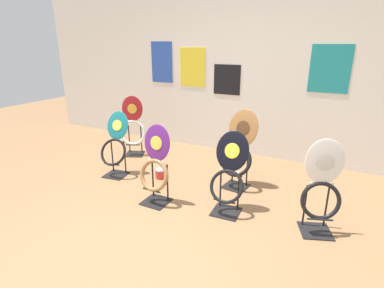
{
  "coord_description": "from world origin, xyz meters",
  "views": [
    {
      "loc": [
        1.31,
        -1.95,
        1.69
      ],
      "look_at": [
        -0.23,
        1.02,
        0.55
      ],
      "focal_mm": 28.0,
      "sensor_mm": 36.0,
      "label": 1
    }
  ],
  "objects_px": {
    "toilet_seat_display_jazz_black": "(229,176)",
    "toilet_seat_display_purple_note": "(155,167)",
    "toilet_seat_display_crimson_swirl": "(133,128)",
    "toilet_seat_display_teal_sax": "(115,145)",
    "toilet_seat_display_white_plain": "(321,190)",
    "toilet_seat_display_woodgrain": "(239,152)",
    "paint_can": "(160,173)"
  },
  "relations": [
    {
      "from": "toilet_seat_display_teal_sax",
      "to": "toilet_seat_display_jazz_black",
      "type": "bearing_deg",
      "value": -6.54
    },
    {
      "from": "toilet_seat_display_purple_note",
      "to": "paint_can",
      "type": "height_order",
      "value": "toilet_seat_display_purple_note"
    },
    {
      "from": "toilet_seat_display_jazz_black",
      "to": "toilet_seat_display_purple_note",
      "type": "height_order",
      "value": "toilet_seat_display_purple_note"
    },
    {
      "from": "toilet_seat_display_teal_sax",
      "to": "toilet_seat_display_white_plain",
      "type": "bearing_deg",
      "value": -3.65
    },
    {
      "from": "toilet_seat_display_white_plain",
      "to": "toilet_seat_display_woodgrain",
      "type": "bearing_deg",
      "value": 149.81
    },
    {
      "from": "toilet_seat_display_teal_sax",
      "to": "paint_can",
      "type": "distance_m",
      "value": 0.7
    },
    {
      "from": "toilet_seat_display_jazz_black",
      "to": "toilet_seat_display_woodgrain",
      "type": "bearing_deg",
      "value": 99.63
    },
    {
      "from": "toilet_seat_display_crimson_swirl",
      "to": "paint_can",
      "type": "height_order",
      "value": "toilet_seat_display_crimson_swirl"
    },
    {
      "from": "toilet_seat_display_crimson_swirl",
      "to": "toilet_seat_display_purple_note",
      "type": "relative_size",
      "value": 1.06
    },
    {
      "from": "toilet_seat_display_jazz_black",
      "to": "paint_can",
      "type": "bearing_deg",
      "value": 161.65
    },
    {
      "from": "toilet_seat_display_crimson_swirl",
      "to": "toilet_seat_display_purple_note",
      "type": "xyz_separation_m",
      "value": [
        1.15,
        -1.09,
        -0.01
      ]
    },
    {
      "from": "toilet_seat_display_crimson_swirl",
      "to": "toilet_seat_display_teal_sax",
      "type": "bearing_deg",
      "value": -69.78
    },
    {
      "from": "toilet_seat_display_woodgrain",
      "to": "toilet_seat_display_purple_note",
      "type": "relative_size",
      "value": 1.08
    },
    {
      "from": "toilet_seat_display_teal_sax",
      "to": "toilet_seat_display_purple_note",
      "type": "height_order",
      "value": "toilet_seat_display_purple_note"
    },
    {
      "from": "toilet_seat_display_jazz_black",
      "to": "toilet_seat_display_woodgrain",
      "type": "xyz_separation_m",
      "value": [
        -0.1,
        0.59,
        0.05
      ]
    },
    {
      "from": "toilet_seat_display_crimson_swirl",
      "to": "toilet_seat_display_woodgrain",
      "type": "xyz_separation_m",
      "value": [
        1.81,
        -0.31,
        0.02
      ]
    },
    {
      "from": "toilet_seat_display_woodgrain",
      "to": "toilet_seat_display_purple_note",
      "type": "xyz_separation_m",
      "value": [
        -0.67,
        -0.79,
        -0.03
      ]
    },
    {
      "from": "toilet_seat_display_crimson_swirl",
      "to": "toilet_seat_display_purple_note",
      "type": "bearing_deg",
      "value": -43.6
    },
    {
      "from": "toilet_seat_display_woodgrain",
      "to": "toilet_seat_display_teal_sax",
      "type": "height_order",
      "value": "toilet_seat_display_woodgrain"
    },
    {
      "from": "toilet_seat_display_crimson_swirl",
      "to": "toilet_seat_display_teal_sax",
      "type": "xyz_separation_m",
      "value": [
        0.26,
        -0.71,
        -0.02
      ]
    },
    {
      "from": "paint_can",
      "to": "toilet_seat_display_white_plain",
      "type": "bearing_deg",
      "value": -9.54
    },
    {
      "from": "toilet_seat_display_jazz_black",
      "to": "toilet_seat_display_woodgrain",
      "type": "distance_m",
      "value": 0.6
    },
    {
      "from": "toilet_seat_display_white_plain",
      "to": "toilet_seat_display_purple_note",
      "type": "distance_m",
      "value": 1.65
    },
    {
      "from": "toilet_seat_display_jazz_black",
      "to": "toilet_seat_display_white_plain",
      "type": "relative_size",
      "value": 0.92
    },
    {
      "from": "toilet_seat_display_purple_note",
      "to": "paint_can",
      "type": "relative_size",
      "value": 6.24
    },
    {
      "from": "toilet_seat_display_woodgrain",
      "to": "toilet_seat_display_white_plain",
      "type": "distance_m",
      "value": 1.12
    },
    {
      "from": "toilet_seat_display_white_plain",
      "to": "paint_can",
      "type": "distance_m",
      "value": 2.0
    },
    {
      "from": "toilet_seat_display_jazz_black",
      "to": "toilet_seat_display_teal_sax",
      "type": "bearing_deg",
      "value": 173.46
    },
    {
      "from": "toilet_seat_display_woodgrain",
      "to": "toilet_seat_display_teal_sax",
      "type": "relative_size",
      "value": 1.13
    },
    {
      "from": "toilet_seat_display_teal_sax",
      "to": "paint_can",
      "type": "relative_size",
      "value": 5.95
    },
    {
      "from": "toilet_seat_display_crimson_swirl",
      "to": "paint_can",
      "type": "distance_m",
      "value": 1.07
    },
    {
      "from": "toilet_seat_display_crimson_swirl",
      "to": "toilet_seat_display_jazz_black",
      "type": "bearing_deg",
      "value": -25.17
    }
  ]
}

